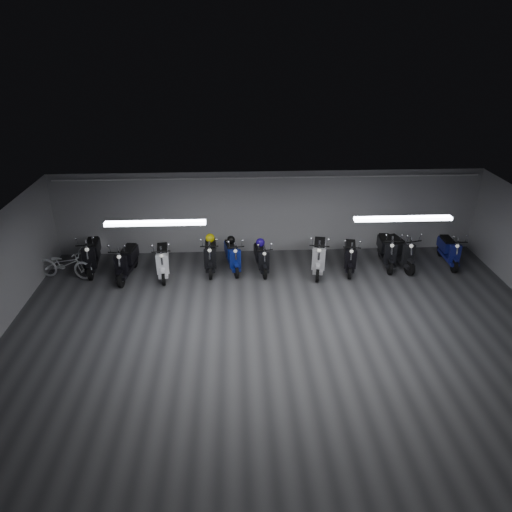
{
  "coord_description": "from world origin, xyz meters",
  "views": [
    {
      "loc": [
        -1.09,
        -9.34,
        6.99
      ],
      "look_at": [
        -0.52,
        2.5,
        1.05
      ],
      "focal_mm": 32.56,
      "sensor_mm": 36.0,
      "label": 1
    }
  ],
  "objects_px": {
    "scooter_1": "(126,256)",
    "scooter_0": "(91,250)",
    "bicycle": "(64,261)",
    "scooter_4": "(233,251)",
    "helmet_2": "(210,238)",
    "scooter_5": "(262,254)",
    "scooter_8": "(387,246)",
    "helmet_1": "(231,240)",
    "scooter_10": "(450,246)",
    "scooter_7": "(350,251)",
    "scooter_6": "(319,250)",
    "scooter_9": "(400,246)",
    "scooter_3": "(210,250)",
    "scooter_2": "(162,255)",
    "helmet_0": "(260,242)"
  },
  "relations": [
    {
      "from": "scooter_10",
      "to": "helmet_0",
      "type": "height_order",
      "value": "scooter_10"
    },
    {
      "from": "scooter_3",
      "to": "scooter_4",
      "type": "height_order",
      "value": "scooter_3"
    },
    {
      "from": "scooter_1",
      "to": "helmet_1",
      "type": "bearing_deg",
      "value": 16.95
    },
    {
      "from": "scooter_4",
      "to": "scooter_10",
      "type": "xyz_separation_m",
      "value": [
        6.94,
        0.03,
        -0.0
      ]
    },
    {
      "from": "scooter_1",
      "to": "scooter_5",
      "type": "distance_m",
      "value": 4.13
    },
    {
      "from": "helmet_2",
      "to": "scooter_6",
      "type": "bearing_deg",
      "value": -8.71
    },
    {
      "from": "helmet_1",
      "to": "scooter_0",
      "type": "bearing_deg",
      "value": -179.15
    },
    {
      "from": "scooter_2",
      "to": "scooter_9",
      "type": "distance_m",
      "value": 7.44
    },
    {
      "from": "scooter_4",
      "to": "helmet_2",
      "type": "distance_m",
      "value": 0.82
    },
    {
      "from": "scooter_4",
      "to": "scooter_9",
      "type": "relative_size",
      "value": 0.92
    },
    {
      "from": "scooter_5",
      "to": "helmet_2",
      "type": "distance_m",
      "value": 1.7
    },
    {
      "from": "scooter_2",
      "to": "scooter_9",
      "type": "relative_size",
      "value": 0.97
    },
    {
      "from": "scooter_0",
      "to": "helmet_0",
      "type": "height_order",
      "value": "scooter_0"
    },
    {
      "from": "scooter_3",
      "to": "scooter_6",
      "type": "relative_size",
      "value": 0.93
    },
    {
      "from": "scooter_7",
      "to": "scooter_9",
      "type": "height_order",
      "value": "scooter_9"
    },
    {
      "from": "scooter_9",
      "to": "helmet_2",
      "type": "bearing_deg",
      "value": 162.88
    },
    {
      "from": "scooter_1",
      "to": "scooter_2",
      "type": "distance_m",
      "value": 1.09
    },
    {
      "from": "scooter_0",
      "to": "scooter_4",
      "type": "height_order",
      "value": "scooter_0"
    },
    {
      "from": "helmet_1",
      "to": "scooter_9",
      "type": "bearing_deg",
      "value": -2.84
    },
    {
      "from": "scooter_5",
      "to": "scooter_10",
      "type": "height_order",
      "value": "scooter_10"
    },
    {
      "from": "bicycle",
      "to": "scooter_10",
      "type": "distance_m",
      "value": 12.04
    },
    {
      "from": "scooter_2",
      "to": "helmet_0",
      "type": "xyz_separation_m",
      "value": [
        3.01,
        0.37,
        0.2
      ]
    },
    {
      "from": "helmet_0",
      "to": "scooter_1",
      "type": "bearing_deg",
      "value": -174.22
    },
    {
      "from": "scooter_3",
      "to": "bicycle",
      "type": "distance_m",
      "value": 4.42
    },
    {
      "from": "scooter_4",
      "to": "scooter_6",
      "type": "height_order",
      "value": "scooter_6"
    },
    {
      "from": "scooter_7",
      "to": "helmet_1",
      "type": "relative_size",
      "value": 6.67
    },
    {
      "from": "scooter_8",
      "to": "helmet_1",
      "type": "height_order",
      "value": "scooter_8"
    },
    {
      "from": "scooter_1",
      "to": "scooter_0",
      "type": "bearing_deg",
      "value": 163.93
    },
    {
      "from": "scooter_7",
      "to": "scooter_6",
      "type": "bearing_deg",
      "value": -166.08
    },
    {
      "from": "scooter_0",
      "to": "scooter_9",
      "type": "xyz_separation_m",
      "value": [
        9.7,
        -0.2,
        -0.01
      ]
    },
    {
      "from": "helmet_2",
      "to": "helmet_0",
      "type": "bearing_deg",
      "value": -6.72
    },
    {
      "from": "bicycle",
      "to": "scooter_10",
      "type": "relative_size",
      "value": 1.02
    },
    {
      "from": "scooter_5",
      "to": "helmet_1",
      "type": "xyz_separation_m",
      "value": [
        -0.95,
        0.37,
        0.33
      ]
    },
    {
      "from": "helmet_1",
      "to": "helmet_0",
      "type": "bearing_deg",
      "value": -9.13
    },
    {
      "from": "scooter_0",
      "to": "bicycle",
      "type": "xyz_separation_m",
      "value": [
        -0.7,
        -0.47,
        -0.14
      ]
    },
    {
      "from": "scooter_8",
      "to": "bicycle",
      "type": "relative_size",
      "value": 1.06
    },
    {
      "from": "scooter_0",
      "to": "scooter_4",
      "type": "distance_m",
      "value": 4.4
    },
    {
      "from": "scooter_6",
      "to": "bicycle",
      "type": "relative_size",
      "value": 1.11
    },
    {
      "from": "scooter_6",
      "to": "helmet_1",
      "type": "bearing_deg",
      "value": -178.38
    },
    {
      "from": "scooter_3",
      "to": "scooter_4",
      "type": "xyz_separation_m",
      "value": [
        0.69,
        -0.02,
        -0.03
      ]
    },
    {
      "from": "scooter_6",
      "to": "helmet_2",
      "type": "bearing_deg",
      "value": -177.1
    },
    {
      "from": "scooter_3",
      "to": "scooter_8",
      "type": "distance_m",
      "value": 5.61
    },
    {
      "from": "scooter_6",
      "to": "scooter_3",
      "type": "bearing_deg",
      "value": -172.92
    },
    {
      "from": "scooter_2",
      "to": "scooter_7",
      "type": "height_order",
      "value": "scooter_2"
    },
    {
      "from": "scooter_6",
      "to": "bicycle",
      "type": "xyz_separation_m",
      "value": [
        -7.78,
        -0.06,
        -0.16
      ]
    },
    {
      "from": "scooter_10",
      "to": "scooter_8",
      "type": "bearing_deg",
      "value": -178.55
    },
    {
      "from": "scooter_2",
      "to": "scooter_5",
      "type": "xyz_separation_m",
      "value": [
        3.04,
        0.15,
        -0.08
      ]
    },
    {
      "from": "scooter_3",
      "to": "scooter_10",
      "type": "bearing_deg",
      "value": -1.05
    },
    {
      "from": "scooter_8",
      "to": "helmet_1",
      "type": "relative_size",
      "value": 7.1
    },
    {
      "from": "scooter_4",
      "to": "scooter_7",
      "type": "relative_size",
      "value": 0.99
    }
  ]
}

